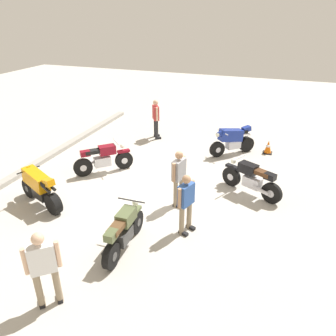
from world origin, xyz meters
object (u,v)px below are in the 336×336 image
(motorcycle_black_cruiser, at_px, (251,179))
(motorcycle_olive_vintage, at_px, (124,231))
(motorcycle_blue_sportbike, at_px, (232,140))
(person_in_gray_shirt, at_px, (179,175))
(motorcycle_maroon_cruiser, at_px, (103,158))
(person_in_red_shirt, at_px, (156,117))
(person_in_blue_shirt, at_px, (186,201))
(person_in_white_shirt, at_px, (43,266))
(motorcycle_orange_sportbike, at_px, (39,187))
(traffic_cone, at_px, (268,147))

(motorcycle_black_cruiser, relative_size, motorcycle_olive_vintage, 0.98)
(motorcycle_blue_sportbike, height_order, person_in_gray_shirt, person_in_gray_shirt)
(motorcycle_maroon_cruiser, xyz_separation_m, person_in_gray_shirt, (-1.10, -3.10, 0.44))
(motorcycle_blue_sportbike, bearing_deg, person_in_gray_shirt, 35.50)
(motorcycle_blue_sportbike, bearing_deg, person_in_red_shirt, -54.36)
(person_in_gray_shirt, height_order, person_in_blue_shirt, person_in_gray_shirt)
(person_in_white_shirt, bearing_deg, motorcycle_olive_vintage, -57.94)
(motorcycle_maroon_cruiser, bearing_deg, motorcycle_orange_sportbike, -149.08)
(motorcycle_olive_vintage, distance_m, motorcycle_orange_sportbike, 3.30)
(motorcycle_black_cruiser, distance_m, motorcycle_orange_sportbike, 6.27)
(person_in_red_shirt, distance_m, person_in_blue_shirt, 6.83)
(person_in_white_shirt, relative_size, person_in_blue_shirt, 1.05)
(motorcycle_maroon_cruiser, bearing_deg, motorcycle_blue_sportbike, -5.67)
(motorcycle_olive_vintage, distance_m, person_in_gray_shirt, 2.43)
(motorcycle_black_cruiser, relative_size, person_in_blue_shirt, 1.19)
(motorcycle_orange_sportbike, bearing_deg, motorcycle_blue_sportbike, -107.70)
(person_in_blue_shirt, bearing_deg, motorcycle_olive_vintage, -116.02)
(person_in_red_shirt, bearing_deg, person_in_gray_shirt, -94.03)
(motorcycle_maroon_cruiser, bearing_deg, person_in_gray_shirt, -63.76)
(motorcycle_orange_sportbike, bearing_deg, person_in_blue_shirt, -155.68)
(motorcycle_olive_vintage, distance_m, person_in_blue_shirt, 1.69)
(person_in_red_shirt, bearing_deg, motorcycle_olive_vintage, -106.61)
(motorcycle_olive_vintage, height_order, motorcycle_blue_sportbike, motorcycle_blue_sportbike)
(person_in_red_shirt, xyz_separation_m, traffic_cone, (-0.09, -4.79, -0.71))
(motorcycle_orange_sportbike, bearing_deg, person_in_red_shirt, -78.63)
(motorcycle_orange_sportbike, xyz_separation_m, person_in_gray_shirt, (1.37, -3.76, 0.37))
(motorcycle_olive_vintage, xyz_separation_m, person_in_blue_shirt, (1.15, -1.17, 0.42))
(person_in_gray_shirt, bearing_deg, motorcycle_black_cruiser, 46.22)
(motorcycle_maroon_cruiser, height_order, person_in_white_shirt, person_in_white_shirt)
(motorcycle_maroon_cruiser, bearing_deg, motorcycle_olive_vintage, -97.94)
(motorcycle_maroon_cruiser, relative_size, motorcycle_olive_vintage, 0.81)
(person_in_white_shirt, bearing_deg, person_in_gray_shirt, -56.61)
(person_in_gray_shirt, bearing_deg, motorcycle_olive_vintage, -92.94)
(motorcycle_black_cruiser, xyz_separation_m, motorcycle_blue_sportbike, (2.90, 1.09, 0.07))
(motorcycle_black_cruiser, height_order, motorcycle_olive_vintage, motorcycle_black_cruiser)
(person_in_white_shirt, distance_m, traffic_cone, 9.69)
(person_in_white_shirt, height_order, person_in_blue_shirt, person_in_white_shirt)
(motorcycle_maroon_cruiser, xyz_separation_m, motorcycle_blue_sportbike, (3.11, -3.91, 0.07))
(person_in_gray_shirt, xyz_separation_m, traffic_cone, (4.78, -2.16, -0.70))
(motorcycle_orange_sportbike, bearing_deg, person_in_gray_shirt, -138.37)
(motorcycle_orange_sportbike, distance_m, person_in_blue_shirt, 4.34)
(person_in_red_shirt, bearing_deg, person_in_blue_shirt, -94.50)
(traffic_cone, bearing_deg, person_in_gray_shirt, 155.70)
(person_in_white_shirt, bearing_deg, motorcycle_black_cruiser, -69.93)
(motorcycle_orange_sportbike, height_order, person_in_blue_shirt, person_in_blue_shirt)
(motorcycle_maroon_cruiser, distance_m, motorcycle_blue_sportbike, 5.00)
(person_in_white_shirt, relative_size, person_in_red_shirt, 0.99)
(person_in_gray_shirt, xyz_separation_m, person_in_blue_shirt, (-1.17, -0.57, -0.05))
(motorcycle_maroon_cruiser, height_order, traffic_cone, motorcycle_maroon_cruiser)
(person_in_white_shirt, xyz_separation_m, person_in_blue_shirt, (3.12, -1.77, -0.06))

